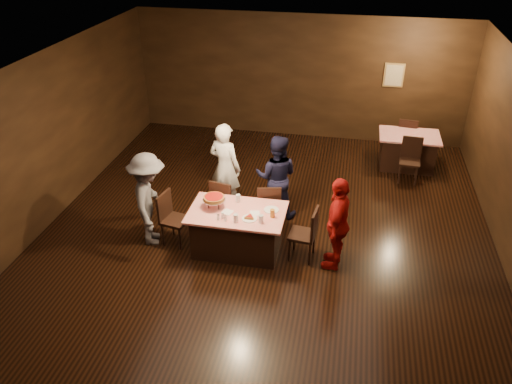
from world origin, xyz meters
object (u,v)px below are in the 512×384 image
main_table (237,231)px  chair_far_left (225,201)px  plate_empty (271,210)px  glass_back (238,198)px  chair_end_left (175,219)px  glass_amber (272,213)px  chair_back_far (406,136)px  diner_red_shirt (338,223)px  back_table (407,151)px  diner_white_jacket (225,168)px  glass_front_right (261,219)px  diner_grey_knit (149,200)px  chair_back_near (410,161)px  glass_front_left (236,218)px  chair_end_right (302,234)px  diner_navy_hoodie (276,177)px  pizza_stand (214,198)px  chair_far_right (269,206)px

main_table → chair_far_left: size_ratio=1.68×
main_table → plate_empty: bearing=15.3°
main_table → glass_back: size_ratio=11.43×
main_table → plate_empty: 0.69m
chair_end_left → glass_amber: size_ratio=6.79×
chair_back_far → glass_amber: size_ratio=6.79×
chair_far_left → glass_back: (0.35, -0.45, 0.37)m
diner_red_shirt → back_table: bearing=167.1°
main_table → diner_white_jacket: diner_white_jacket is taller
chair_far_left → chair_back_far: same height
chair_back_far → glass_front_right: 5.30m
glass_front_right → main_table: bearing=150.9°
chair_far_left → plate_empty: (0.95, -0.60, 0.30)m
chair_back_far → diner_grey_knit: (-4.53, -4.41, 0.37)m
glass_back → diner_white_jacket: bearing=116.2°
back_table → chair_back_near: size_ratio=1.37×
diner_red_shirt → glass_front_left: size_ratio=11.53×
chair_end_right → plate_empty: bearing=-98.6°
back_table → glass_amber: glass_amber is taller
chair_end_right → diner_navy_hoodie: bearing=-145.9°
plate_empty → glass_amber: (0.05, -0.20, 0.06)m
back_table → glass_back: bearing=-131.4°
diner_grey_knit → glass_front_left: diner_grey_knit is taller
back_table → diner_navy_hoodie: size_ratio=0.80×
chair_back_far → pizza_stand: size_ratio=2.50×
diner_navy_hoodie → glass_amber: (0.14, -1.29, 0.03)m
chair_far_left → pizza_stand: pizza_stand is taller
diner_grey_knit → glass_front_right: (1.97, -0.21, -0.00)m
glass_front_left → glass_front_right: 0.40m
diner_grey_knit → glass_back: bearing=-93.7°
back_table → chair_back_far: chair_back_far is taller
diner_grey_knit → glass_front_left: 1.59m
pizza_stand → plate_empty: bearing=6.0°
back_table → chair_far_right: bearing=-130.8°
main_table → glass_amber: (0.60, -0.05, 0.46)m
pizza_stand → glass_front_left: (0.45, -0.35, -0.11)m
chair_end_right → diner_red_shirt: 0.65m
diner_white_jacket → diner_red_shirt: diner_white_jacket is taller
chair_back_far → diner_red_shirt: bearing=79.1°
main_table → chair_far_right: chair_far_right is taller
chair_far_right → glass_back: (-0.45, -0.45, 0.37)m
chair_back_far → diner_white_jacket: size_ratio=0.54×
chair_back_far → diner_white_jacket: 4.73m
diner_white_jacket → glass_front_left: 1.66m
chair_back_near → plate_empty: 3.83m
chair_end_right → chair_back_far: same height
chair_end_right → diner_white_jacket: (-1.62, 1.26, 0.41)m
plate_empty → glass_back: glass_back is taller
chair_far_right → chair_back_far: bearing=-137.7°
main_table → back_table: bearing=51.4°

